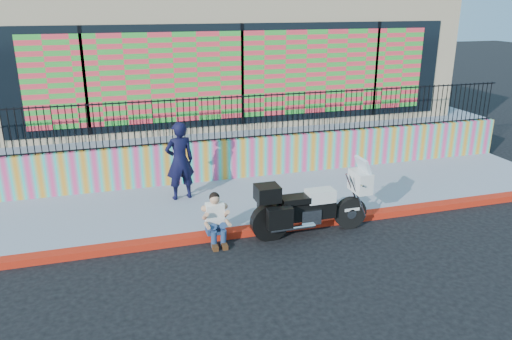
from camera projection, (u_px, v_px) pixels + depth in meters
name	position (u px, v px, depth m)	size (l,w,h in m)	color
ground	(292.00, 228.00, 11.14)	(90.00, 90.00, 0.00)	black
red_curb	(292.00, 225.00, 11.12)	(16.00, 0.30, 0.15)	#A21E0B
sidewalk	(269.00, 199.00, 12.62)	(16.00, 3.00, 0.15)	gray
mural_wall	(251.00, 157.00, 13.87)	(16.00, 0.20, 1.10)	#E83D7C
metal_fence	(251.00, 117.00, 13.50)	(15.80, 0.04, 1.20)	black
elevated_platform	(213.00, 120.00, 18.51)	(16.00, 10.00, 1.25)	gray
storefront_building	(212.00, 48.00, 17.47)	(14.00, 8.06, 4.00)	tan
police_motorcycle	(309.00, 205.00, 10.67)	(2.61, 0.86, 1.63)	black
police_officer	(180.00, 161.00, 12.15)	(0.71, 0.47, 1.95)	black
seated_man	(216.00, 223.00, 10.32)	(0.54, 0.71, 1.06)	navy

